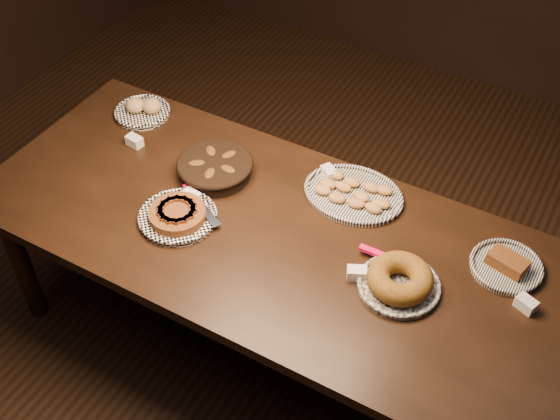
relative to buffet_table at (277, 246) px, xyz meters
The scene contains 9 objects.
ground 0.68m from the buffet_table, ahead, with size 5.00×5.00×0.00m, color black.
buffet_table is the anchor object (origin of this frame).
apple_tart_plate 0.40m from the buffet_table, 161.01° to the right, with size 0.33×0.31×0.06m.
madeleine_platter 0.37m from the buffet_table, 62.28° to the left, with size 0.40×0.33×0.05m.
bundt_cake_plate 0.52m from the buffet_table, ahead, with size 0.34×0.29×0.09m.
croissant_basket 0.43m from the buffet_table, 157.10° to the left, with size 0.34×0.34×0.08m.
bread_roll_plate 0.96m from the buffet_table, 158.93° to the left, with size 0.25×0.25×0.08m.
loaf_plate 0.85m from the buffet_table, 17.17° to the left, with size 0.26×0.26×0.06m.
tent_cards 0.15m from the buffet_table, 76.70° to the left, with size 1.79×0.50×0.04m.
Camera 1 is at (0.92, -1.59, 2.68)m, focal length 45.00 mm.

